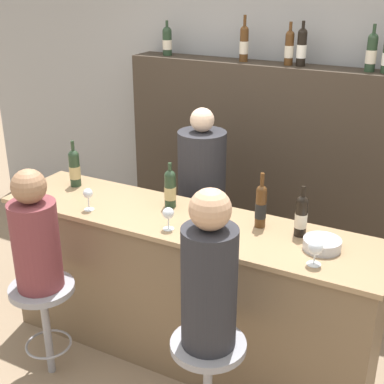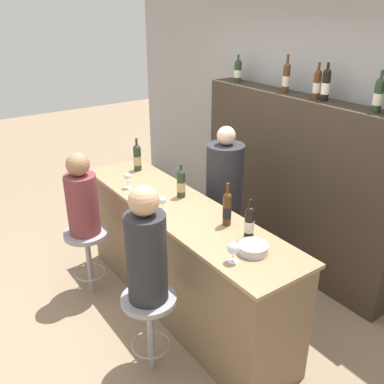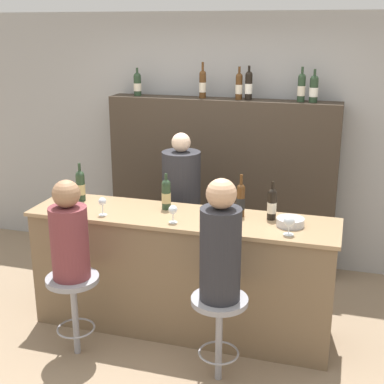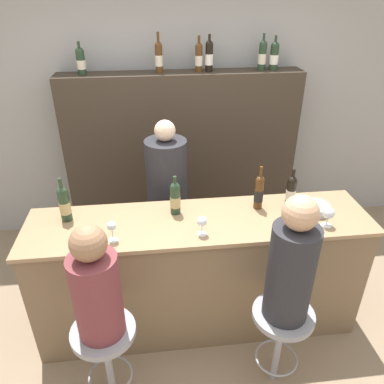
% 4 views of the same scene
% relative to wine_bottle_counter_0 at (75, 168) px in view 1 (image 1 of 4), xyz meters
% --- Properties ---
extents(ground_plane, '(16.00, 16.00, 0.00)m').
position_rel_wine_bottle_counter_0_xyz_m(ground_plane, '(0.95, -0.40, -1.15)').
color(ground_plane, '#8C755B').
extents(wall_back, '(6.40, 0.05, 2.60)m').
position_rel_wine_bottle_counter_0_xyz_m(wall_back, '(0.95, 1.46, 0.15)').
color(wall_back, '#9E9E9E').
rests_on(wall_back, ground_plane).
extents(bar_counter, '(2.49, 0.61, 1.01)m').
position_rel_wine_bottle_counter_0_xyz_m(bar_counter, '(0.95, -0.12, -0.64)').
color(bar_counter, brown).
rests_on(bar_counter, ground_plane).
extents(back_bar_cabinet, '(2.33, 0.28, 1.77)m').
position_rel_wine_bottle_counter_0_xyz_m(back_bar_cabinet, '(0.95, 1.23, -0.26)').
color(back_bar_cabinet, '#382D23').
rests_on(back_bar_cabinet, ground_plane).
extents(wine_bottle_counter_0, '(0.08, 0.08, 0.33)m').
position_rel_wine_bottle_counter_0_xyz_m(wine_bottle_counter_0, '(0.00, 0.00, 0.00)').
color(wine_bottle_counter_0, '#233823').
rests_on(wine_bottle_counter_0, bar_counter).
extents(wine_bottle_counter_1, '(0.08, 0.08, 0.30)m').
position_rel_wine_bottle_counter_0_xyz_m(wine_bottle_counter_1, '(0.78, 0.00, -0.01)').
color(wine_bottle_counter_1, '#233823').
rests_on(wine_bottle_counter_1, bar_counter).
extents(wine_bottle_counter_2, '(0.07, 0.07, 0.34)m').
position_rel_wine_bottle_counter_0_xyz_m(wine_bottle_counter_2, '(1.40, 0.00, 0.00)').
color(wine_bottle_counter_2, '#4C2D14').
rests_on(wine_bottle_counter_2, bar_counter).
extents(wine_bottle_counter_3, '(0.07, 0.07, 0.31)m').
position_rel_wine_bottle_counter_0_xyz_m(wine_bottle_counter_3, '(1.65, 0.00, -0.01)').
color(wine_bottle_counter_3, black).
rests_on(wine_bottle_counter_3, bar_counter).
extents(wine_bottle_backbar_0, '(0.08, 0.08, 0.28)m').
position_rel_wine_bottle_counter_0_xyz_m(wine_bottle_backbar_0, '(0.05, 1.23, 0.74)').
color(wine_bottle_backbar_0, '#233823').
rests_on(wine_bottle_backbar_0, back_bar_cabinet).
extents(wine_bottle_backbar_1, '(0.07, 0.07, 0.35)m').
position_rel_wine_bottle_counter_0_xyz_m(wine_bottle_backbar_1, '(0.74, 1.23, 0.76)').
color(wine_bottle_backbar_1, '#4C2D14').
rests_on(wine_bottle_backbar_1, back_bar_cabinet).
extents(wine_bottle_backbar_2, '(0.07, 0.07, 0.32)m').
position_rel_wine_bottle_counter_0_xyz_m(wine_bottle_backbar_2, '(1.11, 1.23, 0.75)').
color(wine_bottle_backbar_2, '#4C2D14').
rests_on(wine_bottle_backbar_2, back_bar_cabinet).
extents(wine_bottle_backbar_3, '(0.07, 0.07, 0.33)m').
position_rel_wine_bottle_counter_0_xyz_m(wine_bottle_backbar_3, '(1.21, 1.23, 0.76)').
color(wine_bottle_backbar_3, black).
rests_on(wine_bottle_backbar_3, back_bar_cabinet).
extents(wine_bottle_backbar_4, '(0.07, 0.07, 0.33)m').
position_rel_wine_bottle_counter_0_xyz_m(wine_bottle_backbar_4, '(1.71, 1.23, 0.76)').
color(wine_bottle_backbar_4, '#233823').
rests_on(wine_bottle_backbar_4, back_bar_cabinet).
extents(wine_glass_0, '(0.06, 0.06, 0.15)m').
position_rel_wine_bottle_counter_0_xyz_m(wine_glass_0, '(0.34, -0.29, -0.03)').
color(wine_glass_0, silver).
rests_on(wine_glass_0, bar_counter).
extents(wine_glass_1, '(0.07, 0.07, 0.14)m').
position_rel_wine_bottle_counter_0_xyz_m(wine_glass_1, '(0.94, -0.29, -0.04)').
color(wine_glass_1, silver).
rests_on(wine_glass_1, bar_counter).
extents(wine_glass_2, '(0.08, 0.08, 0.14)m').
position_rel_wine_bottle_counter_0_xyz_m(wine_glass_2, '(1.82, -0.29, -0.04)').
color(wine_glass_2, silver).
rests_on(wine_glass_2, bar_counter).
extents(metal_bowl, '(0.21, 0.21, 0.06)m').
position_rel_wine_bottle_counter_0_xyz_m(metal_bowl, '(1.81, -0.11, -0.10)').
color(metal_bowl, '#B7B7BC').
rests_on(metal_bowl, bar_counter).
extents(bar_stool_left, '(0.40, 0.40, 0.66)m').
position_rel_wine_bottle_counter_0_xyz_m(bar_stool_left, '(0.27, -0.71, -0.63)').
color(bar_stool_left, gray).
rests_on(bar_stool_left, ground_plane).
extents(guest_seated_left, '(0.28, 0.28, 0.76)m').
position_rel_wine_bottle_counter_0_xyz_m(guest_seated_left, '(0.27, -0.71, -0.15)').
color(guest_seated_left, brown).
rests_on(guest_seated_left, bar_stool_left).
extents(bar_stool_right, '(0.40, 0.40, 0.66)m').
position_rel_wine_bottle_counter_0_xyz_m(bar_stool_right, '(1.41, -0.71, -0.63)').
color(bar_stool_right, gray).
rests_on(bar_stool_right, ground_plane).
extents(guest_seated_right, '(0.28, 0.28, 0.86)m').
position_rel_wine_bottle_counter_0_xyz_m(guest_seated_right, '(1.41, -0.71, -0.10)').
color(guest_seated_right, '#28282D').
rests_on(guest_seated_right, bar_stool_right).
extents(bartender, '(0.35, 0.35, 1.55)m').
position_rel_wine_bottle_counter_0_xyz_m(bartender, '(0.74, 0.52, -0.44)').
color(bartender, '#28282D').
rests_on(bartender, ground_plane).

